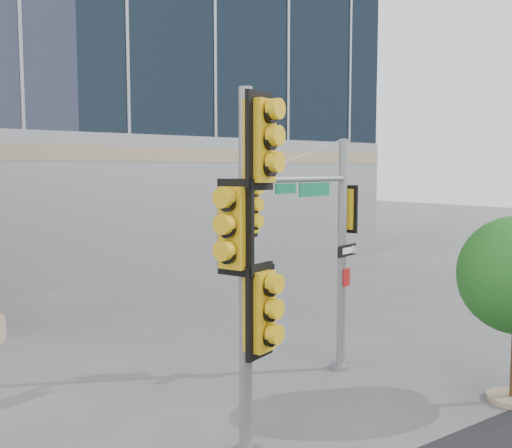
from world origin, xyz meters
TOP-DOWN VIEW (x-y plane):
  - ground at (0.00, 0.00)m, footprint 120.00×120.00m
  - main_signal_pole at (1.05, 1.21)m, footprint 3.90×1.56m
  - secondary_signal_pole at (-2.15, -0.89)m, footprint 1.08×0.77m

SIDE VIEW (x-z plane):
  - ground at x=0.00m, z-range 0.00..0.00m
  - main_signal_pole at x=1.05m, z-range 0.62..5.82m
  - secondary_signal_pole at x=-2.15m, z-range 0.50..6.22m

